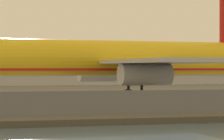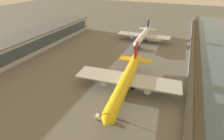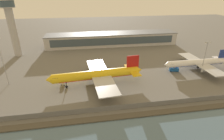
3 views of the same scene
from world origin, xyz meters
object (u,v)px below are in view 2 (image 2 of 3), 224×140
Objects in this scene: cargo_jet_yellow at (126,80)px; apron_light_mast_apron_east at (150,27)px; baggage_tug at (100,117)px; ops_van at (137,47)px; passenger_jet_white at (143,35)px.

apron_light_mast_apron_east is (60.24, 3.97, 5.20)m from cargo_jet_yellow.
ops_van is (63.03, 5.69, 0.47)m from baggage_tug.
passenger_jet_white is 78.41m from baggage_tug.
cargo_jet_yellow is 1.16× the size of passenger_jet_white.
apron_light_mast_apron_east reaches higher than baggage_tug.
ops_van is (45.35, 8.31, -4.02)m from cargo_jet_yellow.
baggage_tug is 78.53m from apron_light_mast_apron_east.
passenger_jet_white is at bearing 7.86° from cargo_jet_yellow.
baggage_tug is at bearing -179.01° from apron_light_mast_apron_east.
cargo_jet_yellow is 61.01m from passenger_jet_white.
cargo_jet_yellow reaches higher than baggage_tug.
passenger_jet_white is 15.42m from ops_van.
baggage_tug is 0.61× the size of ops_van.
cargo_jet_yellow is at bearing -176.23° from apron_light_mast_apron_east.
cargo_jet_yellow reaches higher than ops_van.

